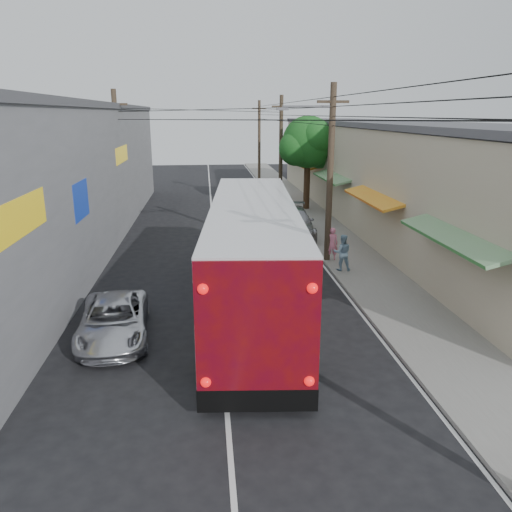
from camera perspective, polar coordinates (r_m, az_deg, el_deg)
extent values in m
plane|color=black|center=(11.23, -3.05, -20.74)|extent=(120.00, 120.00, 0.00)
cube|color=slate|center=(30.53, 7.39, 3.26)|extent=(3.00, 80.00, 0.12)
cube|color=#B7AC91|center=(33.22, 14.47, 9.06)|extent=(6.00, 40.00, 6.00)
cube|color=#4C4C51|center=(33.01, 14.85, 14.41)|extent=(6.20, 40.00, 0.30)
cube|color=#1A7620|center=(17.44, 21.92, 2.19)|extent=(1.39, 6.00, 0.46)
cube|color=orange|center=(24.66, 13.48, 6.65)|extent=(1.39, 6.00, 0.46)
cube|color=#1A7620|center=(32.25, 8.87, 9.00)|extent=(1.39, 6.00, 0.46)
cube|color=orange|center=(40.00, 6.01, 10.42)|extent=(1.39, 6.00, 0.46)
cube|color=#1A7620|center=(47.83, 4.06, 11.37)|extent=(1.39, 6.00, 0.46)
cube|color=gray|center=(28.39, -22.63, 8.27)|extent=(7.00, 36.00, 7.00)
cube|color=#4C4C51|center=(28.21, -23.43, 15.51)|extent=(7.20, 36.00, 0.30)
cube|color=yellow|center=(14.05, -25.26, 4.16)|extent=(0.12, 3.50, 1.00)
cube|color=#1433A5|center=(19.82, -19.50, 6.04)|extent=(0.12, 2.20, 1.40)
cube|color=yellow|center=(29.46, -15.19, 11.13)|extent=(0.12, 4.00, 0.90)
cylinder|color=#473828|center=(22.85, 8.46, 8.99)|extent=(0.28, 0.28, 8.00)
cube|color=#473828|center=(22.69, 8.81, 17.03)|extent=(1.40, 0.12, 0.12)
cylinder|color=#473828|center=(37.51, 2.85, 11.81)|extent=(0.28, 0.28, 8.00)
cube|color=#473828|center=(37.42, 2.92, 16.70)|extent=(1.40, 0.12, 0.12)
cylinder|color=#473828|center=(52.36, 0.38, 13.01)|extent=(0.28, 0.28, 8.00)
cube|color=#473828|center=(52.30, 0.38, 16.51)|extent=(1.40, 0.12, 0.12)
cylinder|color=#473828|center=(29.53, -15.41, 10.15)|extent=(0.28, 0.28, 8.00)
cube|color=#473828|center=(29.41, -15.89, 16.35)|extent=(1.40, 0.12, 0.12)
cylinder|color=#59595E|center=(22.44, 5.94, 16.63)|extent=(2.20, 0.10, 0.10)
cube|color=#59595E|center=(22.25, 3.04, 16.44)|extent=(0.50, 0.18, 0.12)
cylinder|color=#3F2B19|center=(36.03, 5.83, 8.38)|extent=(0.44, 0.44, 4.00)
sphere|color=#155117|center=(35.77, 5.96, 12.83)|extent=(3.60, 3.60, 3.60)
sphere|color=#155117|center=(36.60, 7.31, 11.92)|extent=(2.60, 2.60, 2.60)
sphere|color=#155117|center=(35.23, 4.60, 12.17)|extent=(2.40, 2.40, 2.40)
sphere|color=#155117|center=(34.86, 6.97, 13.38)|extent=(2.20, 2.20, 2.20)
sphere|color=#155117|center=(36.59, 5.21, 13.23)|extent=(2.00, 2.00, 2.00)
cube|color=silver|center=(17.37, -0.34, -2.31)|extent=(3.76, 13.31, 2.08)
cube|color=black|center=(17.48, -0.38, 3.03)|extent=(3.61, 11.13, 1.09)
cube|color=silver|center=(16.79, -0.35, 5.16)|extent=(3.76, 13.31, 0.55)
cube|color=maroon|center=(10.88, 0.19, -8.56)|extent=(2.71, 0.30, 3.17)
cube|color=black|center=(11.69, 0.18, -16.15)|extent=(2.74, 0.32, 0.55)
sphere|color=red|center=(11.44, -5.76, -14.13)|extent=(0.24, 0.24, 0.24)
sphere|color=red|center=(11.49, 6.10, -14.00)|extent=(0.24, 0.24, 0.24)
sphere|color=red|center=(10.52, -6.09, -3.75)|extent=(0.24, 0.24, 0.24)
sphere|color=red|center=(10.57, 6.45, -3.66)|extent=(0.24, 0.24, 0.24)
cylinder|color=black|center=(13.44, -5.99, -11.41)|extent=(0.41, 1.12, 1.09)
cylinder|color=black|center=(13.49, 5.91, -11.30)|extent=(0.41, 1.12, 1.09)
cylinder|color=black|center=(20.74, -4.26, -1.35)|extent=(0.41, 1.12, 1.09)
cylinder|color=black|center=(20.77, 3.30, -1.31)|extent=(0.41, 1.12, 1.09)
cylinder|color=black|center=(22.31, -4.05, -0.10)|extent=(0.41, 1.12, 1.09)
cylinder|color=black|center=(22.34, 2.98, -0.06)|extent=(0.41, 1.12, 1.09)
imported|color=silver|center=(16.02, -15.95, -7.05)|extent=(2.43, 4.56, 1.22)
imported|color=#919299|center=(28.04, 4.17, 3.79)|extent=(2.71, 5.75, 1.62)
imported|color=#26252A|center=(34.36, 1.30, 6.10)|extent=(2.58, 5.02, 1.64)
imported|color=black|center=(40.26, 0.67, 7.40)|extent=(1.77, 4.37, 1.41)
imported|color=pink|center=(23.41, 8.67, 1.40)|extent=(0.61, 0.45, 1.54)
imported|color=#83A6BF|center=(21.91, 9.84, 0.40)|extent=(0.85, 0.70, 1.59)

